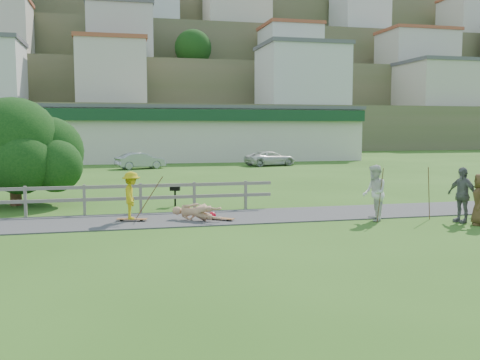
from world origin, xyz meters
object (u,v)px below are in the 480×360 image
(spectator_a, at_px, (374,193))
(car_white, at_px, (270,158))
(tree, at_px, (15,163))
(spectator_b, at_px, (462,195))
(skater_rider, at_px, (132,198))
(car_silver, at_px, (140,161))
(bbq, at_px, (175,196))
(skater_fallen, at_px, (197,212))

(spectator_a, bearing_deg, car_white, -171.99)
(spectator_a, distance_m, tree, 14.11)
(spectator_b, bearing_deg, car_white, 161.64)
(spectator_b, height_order, car_white, spectator_b)
(skater_rider, height_order, spectator_b, spectator_b)
(spectator_a, height_order, car_silver, spectator_a)
(bbq, bearing_deg, tree, 179.84)
(spectator_b, bearing_deg, bbq, -138.88)
(spectator_a, distance_m, car_white, 26.02)
(skater_fallen, bearing_deg, spectator_b, -67.65)
(car_white, bearing_deg, tree, 125.27)
(bbq, bearing_deg, spectator_a, -23.25)
(spectator_b, bearing_deg, car_silver, -175.83)
(skater_fallen, relative_size, bbq, 2.09)
(skater_rider, xyz_separation_m, tree, (-4.44, 5.01, 0.92))
(spectator_a, bearing_deg, skater_fallen, -85.03)
(car_silver, bearing_deg, tree, 143.86)
(car_white, distance_m, tree, 25.19)
(spectator_b, xyz_separation_m, tree, (-15.12, 7.58, 0.79))
(spectator_b, relative_size, car_silver, 0.50)
(skater_rider, relative_size, tree, 0.27)
(skater_rider, xyz_separation_m, car_silver, (1.45, 23.26, -0.18))
(car_silver, relative_size, bbq, 4.46)
(car_white, bearing_deg, spectator_b, 163.22)
(spectator_b, bearing_deg, skater_rider, -119.03)
(car_silver, bearing_deg, skater_rider, 158.17)
(skater_rider, bearing_deg, bbq, -27.04)
(spectator_a, relative_size, spectator_b, 1.03)
(spectator_b, distance_m, car_white, 26.66)
(skater_fallen, height_order, car_white, car_white)
(car_silver, height_order, car_white, car_silver)
(car_silver, xyz_separation_m, bbq, (0.37, -19.99, -0.20))
(spectator_a, bearing_deg, tree, -101.28)
(car_white, height_order, tree, tree)
(skater_rider, xyz_separation_m, spectator_a, (7.98, -1.65, 0.15))
(spectator_a, distance_m, car_silver, 25.76)
(skater_fallen, height_order, car_silver, car_silver)
(spectator_b, bearing_deg, skater_fallen, -119.66)
(skater_fallen, distance_m, spectator_b, 8.85)
(car_silver, bearing_deg, car_white, -103.98)
(spectator_a, bearing_deg, skater_rider, -84.75)
(skater_rider, xyz_separation_m, skater_fallen, (2.12, -0.41, -0.48))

